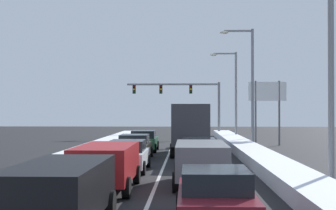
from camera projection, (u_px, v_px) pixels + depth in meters
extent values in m
plane|color=black|center=(163.00, 167.00, 25.74)|extent=(131.27, 131.27, 0.00)
cube|color=silver|center=(167.00, 158.00, 30.78)|extent=(0.14, 55.54, 0.01)
cube|color=white|center=(252.00, 153.00, 30.59)|extent=(1.83, 55.54, 0.64)
cube|color=white|center=(83.00, 153.00, 30.98)|extent=(1.83, 55.54, 0.56)
cube|color=maroon|center=(215.00, 203.00, 12.30)|extent=(1.82, 4.50, 0.70)
cube|color=black|center=(215.00, 180.00, 12.16)|extent=(1.64, 2.20, 0.55)
cylinder|color=black|center=(180.00, 204.00, 13.88)|extent=(0.22, 0.66, 0.66)
cylinder|color=black|center=(244.00, 204.00, 13.81)|extent=(0.22, 0.66, 0.66)
cube|color=slate|center=(201.00, 159.00, 19.42)|extent=(1.95, 4.90, 1.25)
cube|color=black|center=(203.00, 158.00, 17.01)|extent=(1.56, 0.06, 0.55)
cube|color=red|center=(180.00, 169.00, 17.05)|extent=(0.20, 0.08, 0.28)
cube|color=red|center=(226.00, 169.00, 16.99)|extent=(0.20, 0.08, 0.28)
cylinder|color=black|center=(178.00, 171.00, 21.14)|extent=(0.25, 0.74, 0.74)
cylinder|color=black|center=(222.00, 171.00, 21.07)|extent=(0.25, 0.74, 0.74)
cylinder|color=black|center=(176.00, 182.00, 17.75)|extent=(0.25, 0.74, 0.74)
cylinder|color=black|center=(229.00, 182.00, 17.67)|extent=(0.25, 0.74, 0.74)
cube|color=#38383D|center=(199.00, 155.00, 26.00)|extent=(1.82, 4.50, 0.70)
cube|color=black|center=(199.00, 143.00, 25.86)|extent=(1.64, 2.20, 0.55)
cube|color=red|center=(186.00, 156.00, 23.83)|extent=(0.24, 0.08, 0.14)
cube|color=red|center=(215.00, 156.00, 23.78)|extent=(0.24, 0.08, 0.14)
cylinder|color=black|center=(183.00, 157.00, 27.58)|extent=(0.22, 0.66, 0.66)
cylinder|color=black|center=(214.00, 158.00, 27.51)|extent=(0.22, 0.66, 0.66)
cylinder|color=black|center=(182.00, 163.00, 24.48)|extent=(0.22, 0.66, 0.66)
cylinder|color=black|center=(218.00, 163.00, 24.41)|extent=(0.22, 0.66, 0.66)
cube|color=navy|center=(190.00, 130.00, 35.59)|extent=(2.35, 2.20, 2.00)
cube|color=#333338|center=(190.00, 124.00, 31.99)|extent=(2.35, 5.00, 2.60)
cylinder|color=black|center=(175.00, 145.00, 35.91)|extent=(0.28, 0.92, 0.92)
cylinder|color=black|center=(205.00, 145.00, 35.83)|extent=(0.28, 0.92, 0.92)
cylinder|color=black|center=(172.00, 151.00, 30.52)|extent=(0.28, 0.92, 0.92)
cylinder|color=black|center=(209.00, 151.00, 30.43)|extent=(0.28, 0.92, 0.92)
cube|color=#B7BABF|center=(195.00, 139.00, 40.80)|extent=(1.82, 4.50, 0.70)
cube|color=black|center=(195.00, 131.00, 40.65)|extent=(1.64, 2.20, 0.55)
cube|color=red|center=(187.00, 139.00, 38.62)|extent=(0.24, 0.08, 0.14)
cube|color=red|center=(204.00, 139.00, 38.57)|extent=(0.24, 0.08, 0.14)
cylinder|color=black|center=(184.00, 141.00, 42.37)|extent=(0.22, 0.66, 0.66)
cylinder|color=black|center=(205.00, 141.00, 42.31)|extent=(0.22, 0.66, 0.66)
cylinder|color=black|center=(184.00, 144.00, 39.28)|extent=(0.22, 0.66, 0.66)
cylinder|color=black|center=(206.00, 144.00, 39.21)|extent=(0.22, 0.66, 0.66)
cube|color=black|center=(60.00, 189.00, 11.97)|extent=(1.95, 4.90, 1.25)
cube|color=black|center=(29.00, 194.00, 9.57)|extent=(1.56, 0.06, 0.55)
cylinder|color=black|center=(42.00, 203.00, 13.70)|extent=(0.25, 0.74, 0.74)
cylinder|color=black|center=(110.00, 204.00, 13.63)|extent=(0.25, 0.74, 0.74)
cube|color=maroon|center=(106.00, 162.00, 18.24)|extent=(1.95, 4.90, 1.25)
cube|color=black|center=(94.00, 161.00, 15.84)|extent=(1.56, 0.06, 0.55)
cube|color=red|center=(70.00, 173.00, 15.87)|extent=(0.20, 0.08, 0.28)
cube|color=red|center=(118.00, 173.00, 15.82)|extent=(0.20, 0.08, 0.28)
cylinder|color=black|center=(90.00, 174.00, 19.97)|extent=(0.25, 0.74, 0.74)
cylinder|color=black|center=(137.00, 174.00, 19.90)|extent=(0.25, 0.74, 0.74)
cylinder|color=black|center=(70.00, 187.00, 16.57)|extent=(0.25, 0.74, 0.74)
cylinder|color=black|center=(126.00, 188.00, 16.50)|extent=(0.25, 0.74, 0.74)
cube|color=silver|center=(128.00, 158.00, 24.08)|extent=(1.82, 4.50, 0.70)
cube|color=black|center=(127.00, 146.00, 23.94)|extent=(1.64, 2.20, 0.55)
cube|color=red|center=(106.00, 160.00, 21.91)|extent=(0.24, 0.08, 0.14)
cube|color=red|center=(137.00, 160.00, 21.86)|extent=(0.24, 0.08, 0.14)
cylinder|color=black|center=(114.00, 161.00, 25.66)|extent=(0.22, 0.66, 0.66)
cylinder|color=black|center=(148.00, 161.00, 25.59)|extent=(0.22, 0.66, 0.66)
cylinder|color=black|center=(104.00, 168.00, 22.56)|extent=(0.22, 0.66, 0.66)
cylinder|color=black|center=(143.00, 168.00, 22.49)|extent=(0.22, 0.66, 0.66)
cube|color=#937F60|center=(135.00, 149.00, 29.90)|extent=(1.82, 4.50, 0.70)
cube|color=black|center=(134.00, 139.00, 29.75)|extent=(1.64, 2.20, 0.55)
cube|color=red|center=(118.00, 150.00, 27.73)|extent=(0.24, 0.08, 0.14)
cube|color=red|center=(143.00, 150.00, 27.67)|extent=(0.24, 0.08, 0.14)
cylinder|color=black|center=(123.00, 152.00, 31.48)|extent=(0.22, 0.66, 0.66)
cylinder|color=black|center=(151.00, 152.00, 31.41)|extent=(0.22, 0.66, 0.66)
cylinder|color=black|center=(116.00, 156.00, 28.38)|extent=(0.22, 0.66, 0.66)
cylinder|color=black|center=(147.00, 156.00, 28.31)|extent=(0.22, 0.66, 0.66)
cube|color=#1E5633|center=(144.00, 143.00, 35.85)|extent=(1.82, 4.50, 0.70)
cube|color=black|center=(144.00, 134.00, 35.71)|extent=(1.64, 2.20, 0.55)
cube|color=red|center=(131.00, 143.00, 33.68)|extent=(0.24, 0.08, 0.14)
cube|color=red|center=(151.00, 143.00, 33.63)|extent=(0.24, 0.08, 0.14)
cylinder|color=black|center=(134.00, 145.00, 37.43)|extent=(0.22, 0.66, 0.66)
cylinder|color=black|center=(157.00, 145.00, 37.37)|extent=(0.22, 0.66, 0.66)
cylinder|color=black|center=(129.00, 148.00, 34.34)|extent=(0.22, 0.66, 0.66)
cylinder|color=black|center=(155.00, 148.00, 34.27)|extent=(0.22, 0.66, 0.66)
cylinder|color=slate|center=(219.00, 109.00, 55.86)|extent=(0.28, 0.28, 6.20)
cube|color=slate|center=(173.00, 84.00, 56.09)|extent=(10.46, 0.20, 0.20)
cube|color=black|center=(191.00, 89.00, 56.01)|extent=(0.34, 0.34, 0.95)
sphere|color=#4C0A0A|center=(191.00, 87.00, 55.82)|extent=(0.22, 0.22, 0.22)
sphere|color=#F2AD14|center=(191.00, 89.00, 55.82)|extent=(0.22, 0.22, 0.22)
sphere|color=#0C3819|center=(191.00, 92.00, 55.82)|extent=(0.22, 0.22, 0.22)
cube|color=black|center=(161.00, 89.00, 56.13)|extent=(0.34, 0.34, 0.95)
sphere|color=#4C0A0A|center=(161.00, 87.00, 55.95)|extent=(0.22, 0.22, 0.22)
sphere|color=#F2AD14|center=(161.00, 89.00, 55.95)|extent=(0.22, 0.22, 0.22)
sphere|color=#0C3819|center=(161.00, 92.00, 55.94)|extent=(0.22, 0.22, 0.22)
cube|color=black|center=(134.00, 89.00, 56.25)|extent=(0.34, 0.34, 0.95)
sphere|color=#4C0A0A|center=(134.00, 87.00, 56.06)|extent=(0.22, 0.22, 0.22)
sphere|color=#F2AD14|center=(134.00, 89.00, 56.06)|extent=(0.22, 0.22, 0.22)
sphere|color=#0C3819|center=(134.00, 92.00, 56.06)|extent=(0.22, 0.22, 0.22)
cylinder|color=gray|center=(331.00, 77.00, 17.98)|extent=(0.22, 0.22, 8.33)
cylinder|color=gray|center=(253.00, 89.00, 38.17)|extent=(0.22, 0.22, 9.30)
cube|color=gray|center=(238.00, 31.00, 38.26)|extent=(2.20, 0.14, 0.14)
ellipsoid|color=#EAE5C6|center=(224.00, 32.00, 38.30)|extent=(0.70, 0.36, 0.24)
cylinder|color=gray|center=(236.00, 96.00, 48.26)|extent=(0.22, 0.22, 8.71)
cube|color=gray|center=(225.00, 54.00, 48.35)|extent=(2.20, 0.14, 0.14)
ellipsoid|color=#EAE5C6|center=(213.00, 55.00, 48.39)|extent=(0.70, 0.36, 0.24)
cylinder|color=#59595B|center=(256.00, 113.00, 41.92)|extent=(0.16, 0.16, 5.50)
cylinder|color=#59595B|center=(279.00, 113.00, 41.84)|extent=(0.16, 0.16, 5.50)
cube|color=white|center=(267.00, 91.00, 41.90)|extent=(3.20, 0.12, 1.60)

